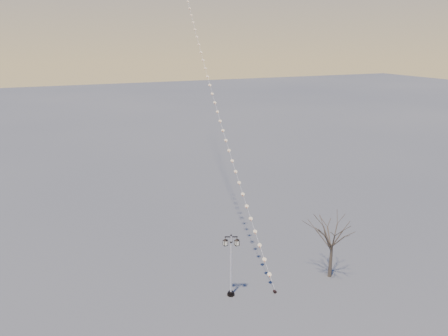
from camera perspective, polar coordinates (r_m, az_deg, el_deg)
ground at (r=29.27m, az=5.49°, el=-17.52°), size 300.00×300.00×0.00m
street_lamp at (r=28.57m, az=0.95°, el=-12.51°), size 1.08×0.68×4.48m
bare_tree at (r=31.31m, az=14.35°, el=-8.81°), size 2.78×2.78×4.62m
kite_train at (r=45.61m, az=-2.25°, el=14.32°), size 7.17×42.09×29.17m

